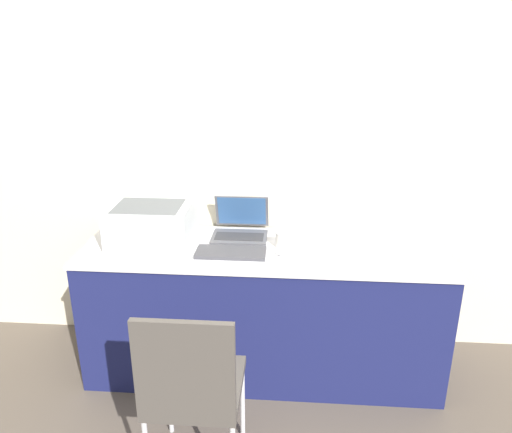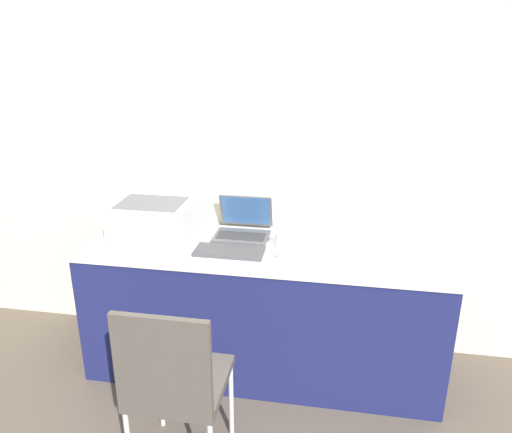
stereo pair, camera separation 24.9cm
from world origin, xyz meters
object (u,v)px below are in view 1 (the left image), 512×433
Objects in this scene: laptop_left at (240,228)px; external_keyboard at (231,253)px; printer at (151,222)px; chair at (192,384)px; coffee_cup at (283,239)px; mouse at (283,253)px.

laptop_left is 0.84× the size of external_keyboard.
printer is 1.05m from chair.
printer is 0.51m from external_keyboard.
coffee_cup is (0.26, -0.15, -0.00)m from laptop_left.
mouse is at bearing -89.21° from coffee_cup.
printer is 0.76m from coffee_cup.
chair reaches higher than coffee_cup.
coffee_cup is at bearing -0.98° from printer.
printer reaches higher than mouse.
mouse is at bearing -9.93° from printer.
laptop_left reaches higher than coffee_cup.
mouse is at bearing 0.65° from external_keyboard.
laptop_left is at bearing 84.92° from external_keyboard.
printer reaches higher than coffee_cup.
chair is at bearing -115.39° from mouse.
mouse reaches higher than external_keyboard.
external_keyboard is at bearing -15.99° from printer.
printer reaches higher than laptop_left.
coffee_cup is at bearing 23.59° from external_keyboard.
laptop_left is 4.51× the size of mouse.
coffee_cup is (0.76, -0.01, -0.08)m from printer.
laptop_left is 0.38m from mouse.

